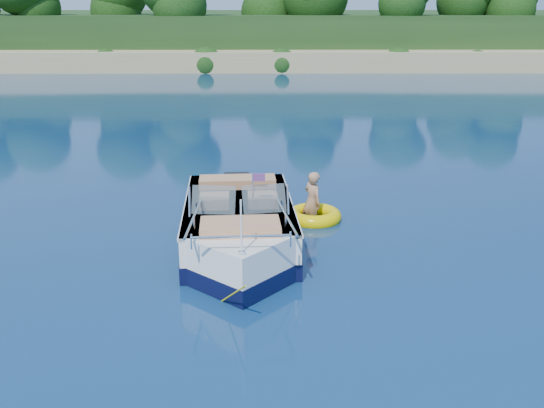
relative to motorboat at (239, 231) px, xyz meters
The scene contains 5 objects.
ground 2.16m from the motorboat, ahead, with size 160.00×160.00×0.00m, color #0B214E.
shoreline 63.45m from the motorboat, 88.12° to the left, with size 170.00×59.00×6.00m.
motorboat is the anchor object (origin of this frame).
tow_tube 2.49m from the motorboat, 47.16° to the left, with size 1.56×1.56×0.35m.
boy 2.49m from the motorboat, 48.76° to the left, with size 0.56×0.37×1.53m, color tan.
Camera 1 is at (-1.50, -11.30, 4.84)m, focal length 40.00 mm.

